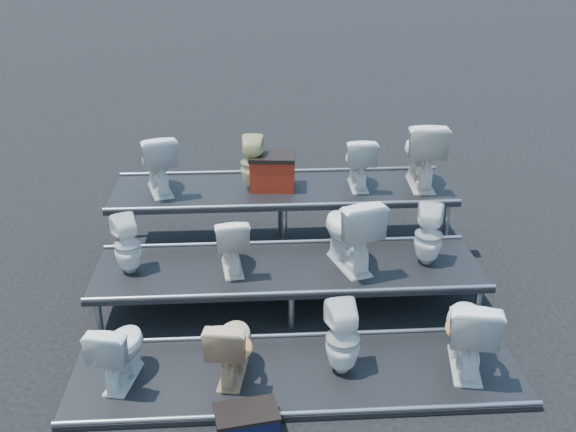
{
  "coord_description": "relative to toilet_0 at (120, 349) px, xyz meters",
  "views": [
    {
      "loc": [
        -0.38,
        -6.12,
        3.89
      ],
      "look_at": [
        0.0,
        0.1,
        1.02
      ],
      "focal_mm": 40.0,
      "sensor_mm": 36.0,
      "label": 1
    }
  ],
  "objects": [
    {
      "name": "toilet_6",
      "position": [
        2.26,
        1.3,
        0.49
      ],
      "size": [
        0.69,
        0.93,
        0.85
      ],
      "primitive_type": "imported",
      "rotation": [
        0.0,
        0.0,
        3.43
      ],
      "color": "white",
      "rests_on": "tier_mid"
    },
    {
      "name": "red_crate",
      "position": [
        1.49,
        2.63,
        0.66
      ],
      "size": [
        0.58,
        0.48,
        0.39
      ],
      "primitive_type": "cube",
      "rotation": [
        0.0,
        0.0,
        -0.1
      ],
      "color": "#9E2311",
      "rests_on": "tier_back"
    },
    {
      "name": "toilet_0",
      "position": [
        0.0,
        0.0,
        0.0
      ],
      "size": [
        0.5,
        0.71,
        0.66
      ],
      "primitive_type": "imported",
      "rotation": [
        0.0,
        0.0,
        2.92
      ],
      "color": "white",
      "rests_on": "tier_front"
    },
    {
      "name": "toilet_1",
      "position": [
        1.0,
        0.0,
        0.0
      ],
      "size": [
        0.48,
        0.71,
        0.67
      ],
      "primitive_type": "imported",
      "rotation": [
        0.0,
        0.0,
        2.97
      ],
      "color": "tan",
      "rests_on": "tier_front"
    },
    {
      "name": "toilet_5",
      "position": [
        0.99,
        1.3,
        0.39
      ],
      "size": [
        0.43,
        0.67,
        0.64
      ],
      "primitive_type": "imported",
      "rotation": [
        0.0,
        0.0,
        3.26
      ],
      "color": "white",
      "rests_on": "tier_mid"
    },
    {
      "name": "toilet_4",
      "position": [
        -0.1,
        1.3,
        0.39
      ],
      "size": [
        0.38,
        0.38,
        0.64
      ],
      "primitive_type": "imported",
      "rotation": [
        0.0,
        0.0,
        3.55
      ],
      "color": "white",
      "rests_on": "tier_mid"
    },
    {
      "name": "tier_back",
      "position": [
        1.61,
        2.6,
        0.04
      ],
      "size": [
        4.2,
        1.2,
        0.86
      ],
      "primitive_type": "cube",
      "color": "black",
      "rests_on": "ground"
    },
    {
      "name": "toilet_11",
      "position": [
        3.35,
        2.6,
        0.9
      ],
      "size": [
        0.54,
        0.87,
        0.86
      ],
      "primitive_type": "imported",
      "rotation": [
        0.0,
        0.0,
        3.07
      ],
      "color": "white",
      "rests_on": "tier_back"
    },
    {
      "name": "toilet_2",
      "position": [
        2.02,
        0.0,
        0.02
      ],
      "size": [
        0.36,
        0.36,
        0.71
      ],
      "primitive_type": "imported",
      "rotation": [
        0.0,
        0.0,
        3.26
      ],
      "color": "white",
      "rests_on": "tier_front"
    },
    {
      "name": "toilet_10",
      "position": [
        2.56,
        2.6,
        0.8
      ],
      "size": [
        0.38,
        0.66,
        0.66
      ],
      "primitive_type": "imported",
      "rotation": [
        0.0,
        0.0,
        3.12
      ],
      "color": "white",
      "rests_on": "tier_back"
    },
    {
      "name": "toilet_7",
      "position": [
        3.13,
        1.3,
        0.4
      ],
      "size": [
        0.38,
        0.38,
        0.67
      ],
      "primitive_type": "imported",
      "rotation": [
        0.0,
        0.0,
        2.86
      ],
      "color": "white",
      "rests_on": "tier_mid"
    },
    {
      "name": "tier_front",
      "position": [
        1.61,
        0.0,
        -0.36
      ],
      "size": [
        4.2,
        1.2,
        0.06
      ],
      "primitive_type": "cube",
      "color": "black",
      "rests_on": "ground"
    },
    {
      "name": "step_stool",
      "position": [
        1.13,
        -0.67,
        -0.3
      ],
      "size": [
        0.55,
        0.38,
        0.18
      ],
      "primitive_type": "cube",
      "rotation": [
        0.0,
        0.0,
        0.16
      ],
      "color": "black",
      "rests_on": "ground"
    },
    {
      "name": "toilet_8",
      "position": [
        0.09,
        2.6,
        0.84
      ],
      "size": [
        0.61,
        0.82,
        0.75
      ],
      "primitive_type": "imported",
      "rotation": [
        0.0,
        0.0,
        3.43
      ],
      "color": "white",
      "rests_on": "tier_back"
    },
    {
      "name": "toilet_9",
      "position": [
        1.25,
        2.6,
        0.8
      ],
      "size": [
        0.32,
        0.33,
        0.67
      ],
      "primitive_type": "imported",
      "rotation": [
        0.0,
        0.0,
        3.07
      ],
      "color": "beige",
      "rests_on": "tier_back"
    },
    {
      "name": "toilet_3",
      "position": [
        3.19,
        0.0,
        0.08
      ],
      "size": [
        0.6,
        0.87,
        0.82
      ],
      "primitive_type": "imported",
      "rotation": [
        0.0,
        0.0,
        2.95
      ],
      "color": "white",
      "rests_on": "tier_front"
    },
    {
      "name": "tier_mid",
      "position": [
        1.61,
        1.3,
        -0.16
      ],
      "size": [
        4.2,
        1.2,
        0.46
      ],
      "primitive_type": "cube",
      "color": "black",
      "rests_on": "ground"
    },
    {
      "name": "ground",
      "position": [
        1.61,
        1.3,
        -0.39
      ],
      "size": [
        80.0,
        80.0,
        0.0
      ],
      "primitive_type": "plane",
      "color": "black",
      "rests_on": "ground"
    }
  ]
}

